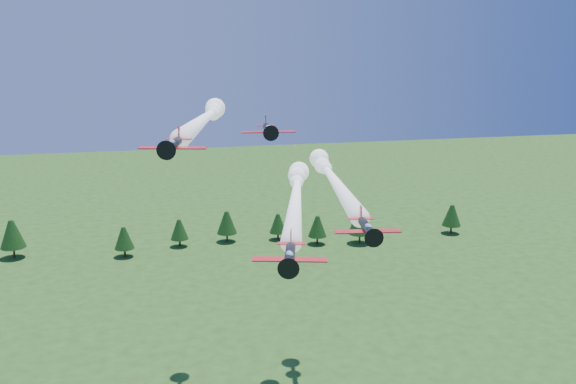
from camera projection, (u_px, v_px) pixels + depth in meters
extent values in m
cylinder|color=black|center=(290.00, 255.00, 71.12)|extent=(2.67, 6.14, 1.12)
cone|color=black|center=(289.00, 266.00, 67.68)|extent=(1.35, 1.27, 1.12)
cone|color=black|center=(289.00, 268.00, 67.03)|extent=(0.61, 0.62, 0.49)
cylinder|color=black|center=(288.00, 269.00, 66.84)|extent=(2.29, 0.66, 2.36)
cube|color=red|center=(290.00, 259.00, 70.76)|extent=(8.41, 3.63, 0.13)
cube|color=red|center=(291.00, 243.00, 74.98)|extent=(3.39, 1.77, 0.08)
cube|color=red|center=(291.00, 236.00, 74.88)|extent=(0.38, 1.06, 1.63)
ellipsoid|color=#89B9D5|center=(290.00, 254.00, 70.03)|extent=(1.13, 1.51, 0.70)
sphere|color=white|center=(297.00, 182.00, 107.54)|extent=(2.30, 2.30, 2.30)
sphere|color=white|center=(298.00, 176.00, 112.08)|extent=(3.00, 3.00, 3.00)
sphere|color=white|center=(299.00, 171.00, 116.62)|extent=(3.70, 3.70, 3.70)
cylinder|color=black|center=(173.00, 144.00, 77.51)|extent=(2.51, 6.03, 1.10)
cone|color=black|center=(168.00, 149.00, 74.14)|extent=(1.31, 1.23, 1.10)
cone|color=black|center=(166.00, 150.00, 73.50)|extent=(0.59, 0.60, 0.48)
cylinder|color=black|center=(166.00, 150.00, 73.32)|extent=(2.25, 0.60, 2.31)
cube|color=red|center=(173.00, 148.00, 77.17)|extent=(8.25, 3.42, 0.13)
cube|color=red|center=(179.00, 139.00, 81.30)|extent=(3.32, 1.68, 0.08)
cube|color=red|center=(179.00, 132.00, 81.20)|extent=(0.35, 1.04, 1.59)
ellipsoid|color=#89B9D5|center=(172.00, 142.00, 76.45)|extent=(1.09, 1.47, 0.69)
sphere|color=white|center=(211.00, 113.00, 110.54)|extent=(2.30, 2.30, 2.30)
sphere|color=white|center=(214.00, 111.00, 114.61)|extent=(3.00, 3.00, 3.00)
sphere|color=white|center=(217.00, 108.00, 118.68)|extent=(3.70, 3.70, 3.70)
cylinder|color=black|center=(367.00, 228.00, 79.78)|extent=(2.01, 6.13, 1.12)
cone|color=black|center=(373.00, 236.00, 76.37)|extent=(1.26, 1.16, 1.12)
cone|color=black|center=(374.00, 238.00, 75.72)|extent=(0.56, 0.57, 0.49)
cylinder|color=black|center=(374.00, 238.00, 75.53)|extent=(2.32, 0.40, 2.34)
cube|color=red|center=(367.00, 231.00, 79.43)|extent=(8.39, 2.73, 0.13)
cube|color=red|center=(361.00, 218.00, 83.61)|extent=(3.34, 1.43, 0.08)
cube|color=red|center=(361.00, 212.00, 83.51)|extent=(0.26, 1.06, 1.62)
ellipsoid|color=#89B9D5|center=(368.00, 226.00, 78.70)|extent=(1.00, 1.45, 0.70)
sphere|color=white|center=(327.00, 169.00, 115.71)|extent=(2.30, 2.30, 2.30)
sphere|color=white|center=(323.00, 164.00, 120.19)|extent=(3.00, 3.00, 3.00)
sphere|color=white|center=(320.00, 160.00, 124.66)|extent=(3.70, 3.70, 3.70)
cylinder|color=black|center=(268.00, 129.00, 84.35)|extent=(1.49, 5.30, 0.97)
cone|color=black|center=(270.00, 132.00, 81.41)|extent=(1.05, 0.96, 0.97)
cone|color=black|center=(271.00, 133.00, 80.85)|extent=(0.47, 0.48, 0.43)
cylinder|color=black|center=(271.00, 133.00, 80.69)|extent=(2.03, 0.24, 2.03)
cube|color=red|center=(268.00, 132.00, 84.05)|extent=(7.26, 2.02, 0.12)
cube|color=red|center=(266.00, 125.00, 87.66)|extent=(2.87, 1.10, 0.07)
cube|color=red|center=(266.00, 120.00, 87.57)|extent=(0.18, 0.92, 1.40)
ellipsoid|color=#89B9D5|center=(269.00, 127.00, 83.42)|extent=(0.81, 1.23, 0.60)
cylinder|color=#382314|center=(360.00, 238.00, 200.00)|extent=(0.60, 0.60, 3.20)
cone|color=#10330F|center=(360.00, 221.00, 198.68)|extent=(7.31, 7.31, 8.22)
cylinder|color=#382314|center=(14.00, 253.00, 186.72)|extent=(0.60, 0.60, 3.17)
cone|color=#10330F|center=(12.00, 234.00, 185.41)|extent=(7.26, 7.26, 8.16)
cylinder|color=#382314|center=(317.00, 240.00, 199.39)|extent=(0.60, 0.60, 2.53)
cone|color=#10330F|center=(317.00, 226.00, 198.35)|extent=(5.78, 5.78, 6.51)
cylinder|color=#382314|center=(180.00, 243.00, 197.03)|extent=(0.60, 0.60, 2.40)
cone|color=#10330F|center=(179.00, 229.00, 196.03)|extent=(5.50, 5.50, 6.18)
cylinder|color=#382314|center=(125.00, 253.00, 187.71)|extent=(0.60, 0.60, 2.52)
cone|color=#10330F|center=(124.00, 238.00, 186.67)|extent=(5.77, 5.77, 6.49)
cylinder|color=#382314|center=(227.00, 237.00, 201.79)|extent=(0.60, 0.60, 2.75)
cone|color=#10330F|center=(227.00, 222.00, 200.65)|extent=(6.29, 6.29, 7.07)
cylinder|color=#382314|center=(278.00, 236.00, 203.85)|extent=(0.60, 0.60, 2.36)
cone|color=#10330F|center=(278.00, 223.00, 202.88)|extent=(5.39, 5.39, 6.07)
cylinder|color=#382314|center=(451.00, 229.00, 210.42)|extent=(0.60, 0.60, 2.69)
cone|color=#10330F|center=(452.00, 215.00, 209.31)|extent=(6.15, 6.15, 6.91)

